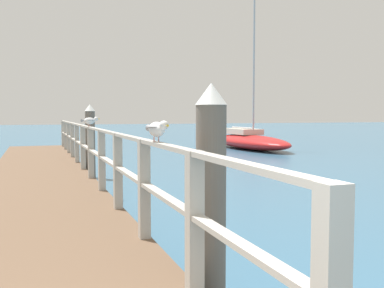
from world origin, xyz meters
name	(u,v)px	position (x,y,z in m)	size (l,w,h in m)	color
pier_deck	(40,185)	(0.00, 9.88, 0.24)	(2.25, 19.77, 0.47)	brown
pier_railing	(86,144)	(1.05, 9.88, 1.16)	(0.12, 18.29, 1.12)	#B2ADA3
dock_piling_near	(211,199)	(1.43, 3.05, 1.08)	(0.29, 0.29, 2.15)	#6B6056
dock_piling_far	(90,141)	(1.43, 12.40, 1.08)	(0.29, 0.29, 2.15)	#6B6056
seagull_foreground	(157,128)	(1.05, 3.54, 1.72)	(0.21, 0.48, 0.21)	white
seagull_background	(90,120)	(1.05, 9.21, 1.72)	(0.44, 0.28, 0.21)	white
boat_0	(249,141)	(10.72, 20.50, 0.44)	(2.23, 7.36, 8.58)	red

